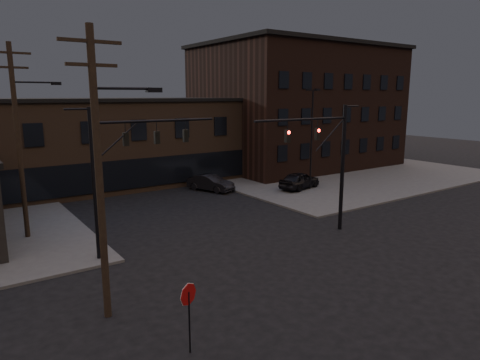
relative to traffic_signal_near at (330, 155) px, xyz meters
name	(u,v)px	position (x,y,z in m)	size (l,w,h in m)	color
ground	(317,276)	(-5.36, -4.50, -4.93)	(140.00, 140.00, 0.00)	black
sidewalk_ne	(318,168)	(16.64, 17.50, -4.86)	(30.00, 30.00, 0.15)	#474744
building_row	(116,142)	(-5.36, 23.50, -0.93)	(40.00, 12.00, 8.00)	#4A3727
building_right	(296,108)	(16.64, 21.50, 2.07)	(22.00, 16.00, 14.00)	black
traffic_signal_near	(330,155)	(0.00, 0.00, 0.00)	(7.12, 0.24, 8.00)	black
traffic_signal_far	(118,164)	(-12.07, 3.50, 0.08)	(7.12, 0.24, 8.00)	black
stop_sign	(189,302)	(-13.36, -6.49, -3.09)	(0.72, 0.33, 2.48)	black
utility_pole_near	(100,169)	(-14.79, -2.50, 0.94)	(3.70, 0.28, 11.00)	black
utility_pole_mid	(19,138)	(-15.79, 9.50, 1.19)	(3.70, 0.28, 11.50)	black
lot_light_a	(312,130)	(7.64, 9.50, 0.58)	(1.50, 0.28, 9.14)	black
lot_light_b	(320,125)	(13.64, 14.50, 0.58)	(1.50, 0.28, 9.14)	black
parked_car_lot_a	(299,180)	(6.95, 10.17, -4.00)	(1.84, 4.58, 1.56)	black
parked_car_lot_b	(308,166)	(13.60, 16.05, -4.04)	(2.08, 5.11, 1.48)	#BCBCBE
car_crossing	(211,183)	(0.14, 14.64, -4.19)	(1.56, 4.49, 1.48)	black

